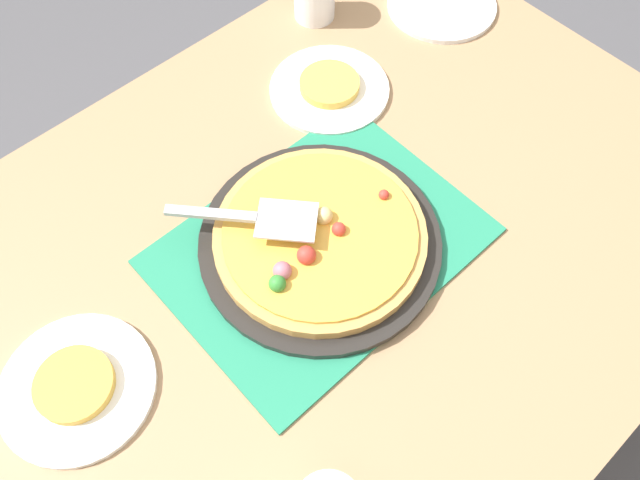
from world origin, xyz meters
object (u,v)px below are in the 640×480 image
Objects in this scene: pizza at (319,236)px; pizza_server at (255,217)px; served_slice_left at (329,84)px; plate_side at (442,5)px; served_slice_right at (74,384)px; plate_near_left at (329,89)px; plate_far_right at (77,387)px; pizza_pan at (320,242)px.

pizza is 0.10m from pizza_server.
pizza_server reaches higher than served_slice_left.
served_slice_right is (-0.97, -0.19, 0.01)m from plate_side.
plate_near_left is 2.00× the size of served_slice_left.
pizza is 3.00× the size of served_slice_left.
pizza is 1.50× the size of plate_far_right.
served_slice_left and served_slice_right have the same top height.
pizza_pan is at bearing -135.54° from served_slice_left.
served_slice_right is (-0.40, 0.06, -0.02)m from pizza.
pizza reaches higher than plate_near_left.
pizza_pan is 1.73× the size of plate_far_right.
plate_near_left is (0.24, 0.23, -0.03)m from pizza.
pizza reaches higher than served_slice_right.
pizza is 1.50× the size of plate_side.
plate_far_right is 0.35m from pizza_server.
plate_far_right is 1.00× the size of plate_side.
pizza_server reaches higher than plate_near_left.
served_slice_right is at bearing 171.57° from pizza.
pizza_server reaches higher than plate_far_right.
served_slice_right reaches higher than pizza_pan.
served_slice_left reaches higher than plate_far_right.
pizza_server is at bearing 131.00° from pizza.
plate_near_left is (0.24, 0.23, -0.01)m from pizza_pan.
pizza is at bearing -135.68° from served_slice_left.
pizza is (-0.00, -0.00, 0.02)m from pizza_pan.
plate_side is at bearing 23.78° from pizza.
plate_far_right is 2.00× the size of served_slice_left.
plate_far_right is (-0.40, 0.06, -0.03)m from pizza.
pizza is at bearing -8.43° from plate_far_right.
served_slice_left reaches higher than plate_near_left.
pizza_server is (-0.63, -0.17, 0.06)m from plate_side.
served_slice_left is at bearing -177.27° from plate_side.
served_slice_left is at bearing 44.32° from pizza.
pizza is 0.62m from plate_side.
plate_side is 0.33m from served_slice_left.
pizza reaches higher than plate_far_right.
pizza_pan is at bearing -48.28° from pizza_server.
served_slice_right is at bearing -177.73° from pizza_server.
pizza reaches higher than plate_side.
plate_side is 1.10× the size of pizza_server.
plate_near_left and plate_far_right have the same top height.
pizza_server reaches higher than plate_side.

